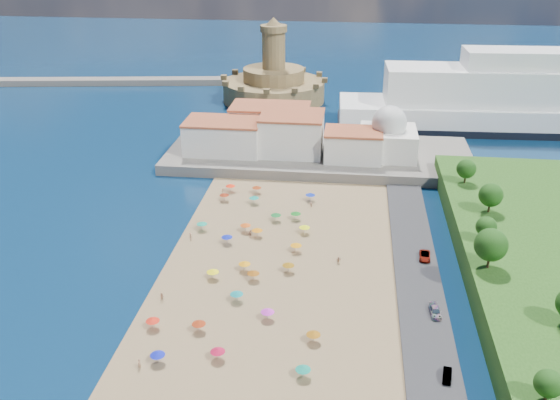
# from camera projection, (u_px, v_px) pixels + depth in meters

# --- Properties ---
(ground) EXTENTS (700.00, 700.00, 0.00)m
(ground) POSITION_uv_depth(u_px,v_px,m) (245.00, 288.00, 122.40)
(ground) COLOR #071938
(ground) RESTS_ON ground
(terrace) EXTENTS (90.00, 36.00, 3.00)m
(terrace) POSITION_uv_depth(u_px,v_px,m) (319.00, 155.00, 186.76)
(terrace) COLOR #59544C
(terrace) RESTS_ON ground
(jetty) EXTENTS (18.00, 70.00, 2.40)m
(jetty) POSITION_uv_depth(u_px,v_px,m) (263.00, 120.00, 220.95)
(jetty) COLOR #59544C
(jetty) RESTS_ON ground
(breakwater) EXTENTS (199.03, 34.77, 2.60)m
(breakwater) POSITION_uv_depth(u_px,v_px,m) (56.00, 82.00, 272.24)
(breakwater) COLOR #59544C
(breakwater) RESTS_ON ground
(waterfront_buildings) EXTENTS (57.00, 29.00, 11.00)m
(waterfront_buildings) POSITION_uv_depth(u_px,v_px,m) (276.00, 133.00, 186.14)
(waterfront_buildings) COLOR silver
(waterfront_buildings) RESTS_ON terrace
(domed_building) EXTENTS (16.00, 16.00, 15.00)m
(domed_building) POSITION_uv_depth(u_px,v_px,m) (388.00, 136.00, 179.71)
(domed_building) COLOR silver
(domed_building) RESTS_ON terrace
(fortress) EXTENTS (40.00, 40.00, 32.40)m
(fortress) POSITION_uv_depth(u_px,v_px,m) (274.00, 84.00, 245.84)
(fortress) COLOR olive
(fortress) RESTS_ON ground
(beach_parasols) EXTENTS (31.07, 113.98, 2.20)m
(beach_parasols) POSITION_uv_depth(u_px,v_px,m) (229.00, 301.00, 114.30)
(beach_parasols) COLOR gray
(beach_parasols) RESTS_ON beach
(beachgoers) EXTENTS (35.17, 96.68, 1.89)m
(beachgoers) POSITION_uv_depth(u_px,v_px,m) (221.00, 291.00, 119.32)
(beachgoers) COLOR tan
(beachgoers) RESTS_ON beach
(parked_cars) EXTENTS (2.65, 62.37, 1.35)m
(parked_cars) POSITION_uv_depth(u_px,v_px,m) (436.00, 316.00, 111.57)
(parked_cars) COLOR gray
(parked_cars) RESTS_ON promenade
(hillside_trees) EXTENTS (15.62, 107.16, 8.01)m
(hillside_trees) POSITION_uv_depth(u_px,v_px,m) (516.00, 274.00, 107.72)
(hillside_trees) COLOR #382314
(hillside_trees) RESTS_ON hillside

